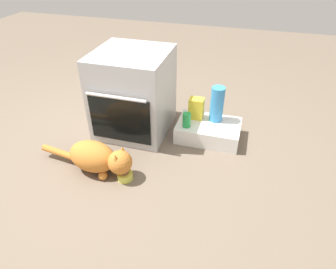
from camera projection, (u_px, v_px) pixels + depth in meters
ground at (115, 162)px, 2.26m from camera, size 8.00×8.00×0.00m
oven at (133, 93)px, 2.45m from camera, size 0.58×0.64×0.69m
pantry_cabinet at (208, 131)px, 2.48m from camera, size 0.52×0.34×0.14m
food_bowl at (125, 175)px, 2.09m from camera, size 0.11×0.11×0.08m
cat at (98, 158)px, 2.10m from camera, size 0.77×0.26×0.25m
water_bottle at (217, 104)px, 2.40m from camera, size 0.11×0.11×0.30m
soda_can at (187, 120)px, 2.37m from camera, size 0.07×0.07×0.12m
snack_bag at (196, 108)px, 2.47m from camera, size 0.12×0.09×0.18m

